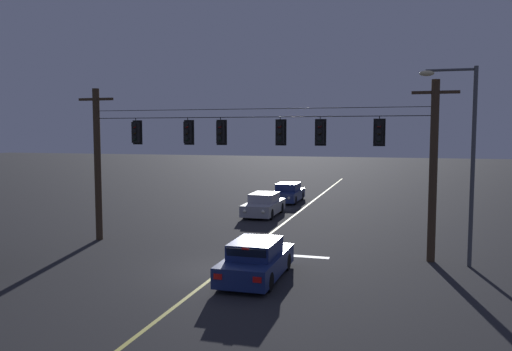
{
  "coord_description": "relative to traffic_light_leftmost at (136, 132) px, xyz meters",
  "views": [
    {
      "loc": [
        6.38,
        -17.56,
        5.16
      ],
      "look_at": [
        0.0,
        4.64,
        3.2
      ],
      "focal_mm": 35.78,
      "sensor_mm": 36.0,
      "label": 1
    }
  ],
  "objects": [
    {
      "name": "car_waiting_near_lane",
      "position": [
        7.0,
        -4.22,
        -4.51
      ],
      "size": [
        1.8,
        4.33,
        1.39
      ],
      "color": "navy",
      "rests_on": "ground"
    },
    {
      "name": "car_oncoming_lead",
      "position": [
        3.66,
        9.14,
        -4.51
      ],
      "size": [
        1.8,
        4.42,
        1.39
      ],
      "color": "#A5A5AD",
      "rests_on": "ground"
    },
    {
      "name": "traffic_light_left_inner",
      "position": [
        2.6,
        0.0,
        0.0
      ],
      "size": [
        0.48,
        0.41,
        1.22
      ],
      "color": "black"
    },
    {
      "name": "lane_centre_stripe",
      "position": [
        5.5,
        6.02,
        -5.16
      ],
      "size": [
        0.14,
        60.0,
        0.01
      ],
      "primitive_type": "cube",
      "color": "#D1C64C",
      "rests_on": "ground"
    },
    {
      "name": "street_lamp_corner",
      "position": [
        14.14,
        -0.4,
        -0.55
      ],
      "size": [
        2.11,
        0.3,
        7.63
      ],
      "color": "#4C4F54",
      "rests_on": "ground"
    },
    {
      "name": "ground_plane",
      "position": [
        5.5,
        -3.62,
        -5.16
      ],
      "size": [
        180.0,
        180.0,
        0.0
      ],
      "primitive_type": "plane",
      "color": "#28282B"
    },
    {
      "name": "traffic_light_right_inner",
      "position": [
        6.86,
        0.0,
        0.0
      ],
      "size": [
        0.48,
        0.41,
        1.22
      ],
      "color": "black"
    },
    {
      "name": "traffic_light_far_right",
      "position": [
        10.96,
        0.0,
        0.0
      ],
      "size": [
        0.48,
        0.41,
        1.22
      ],
      "color": "black"
    },
    {
      "name": "traffic_light_leftmost",
      "position": [
        0.0,
        0.0,
        0.0
      ],
      "size": [
        0.48,
        0.41,
        1.22
      ],
      "color": "black"
    },
    {
      "name": "traffic_light_centre",
      "position": [
        4.16,
        0.0,
        0.0
      ],
      "size": [
        0.48,
        0.41,
        1.22
      ],
      "color": "black"
    },
    {
      "name": "stop_bar_paint",
      "position": [
        7.4,
        -0.58,
        -5.16
      ],
      "size": [
        3.4,
        0.36,
        0.01
      ],
      "primitive_type": "cube",
      "color": "silver",
      "rests_on": "ground"
    },
    {
      "name": "signal_span_assembly",
      "position": [
        5.5,
        0.02,
        -1.41
      ],
      "size": [
        16.95,
        0.32,
        7.21
      ],
      "color": "#423021",
      "rests_on": "ground"
    },
    {
      "name": "car_oncoming_trailing",
      "position": [
        3.76,
        15.68,
        -4.51
      ],
      "size": [
        1.8,
        4.42,
        1.39
      ],
      "color": "navy",
      "rests_on": "ground"
    },
    {
      "name": "traffic_light_rightmost",
      "position": [
        8.56,
        0.0,
        0.0
      ],
      "size": [
        0.48,
        0.41,
        1.22
      ],
      "color": "black"
    }
  ]
}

